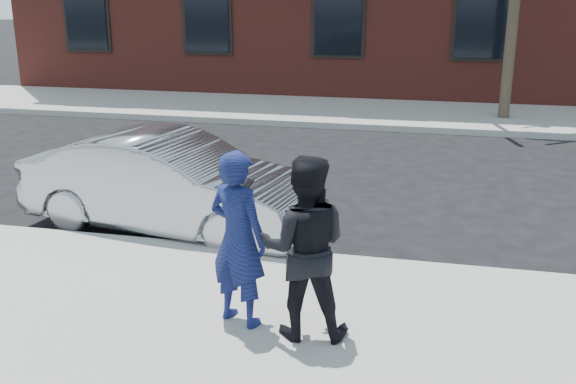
# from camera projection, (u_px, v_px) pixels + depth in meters

# --- Properties ---
(ground) EXTENTS (100.00, 100.00, 0.00)m
(ground) POSITION_uv_depth(u_px,v_px,m) (139.00, 309.00, 7.12)
(ground) COLOR black
(ground) RESTS_ON ground
(near_sidewalk) EXTENTS (50.00, 3.50, 0.15)m
(near_sidewalk) POSITION_uv_depth(u_px,v_px,m) (128.00, 313.00, 6.86)
(near_sidewalk) COLOR gray
(near_sidewalk) RESTS_ON ground
(near_curb) EXTENTS (50.00, 0.10, 0.15)m
(near_curb) POSITION_uv_depth(u_px,v_px,m) (191.00, 248.00, 8.54)
(near_curb) COLOR #999691
(near_curb) RESTS_ON ground
(far_sidewalk) EXTENTS (50.00, 3.50, 0.15)m
(far_sidewalk) POSITION_uv_depth(u_px,v_px,m) (323.00, 111.00, 17.56)
(far_sidewalk) COLOR gray
(far_sidewalk) RESTS_ON ground
(far_curb) EXTENTS (50.00, 0.10, 0.15)m
(far_curb) POSITION_uv_depth(u_px,v_px,m) (310.00, 125.00, 15.89)
(far_curb) COLOR #999691
(far_curb) RESTS_ON ground
(silver_sedan) EXTENTS (4.27, 2.05, 1.35)m
(silver_sedan) POSITION_uv_depth(u_px,v_px,m) (170.00, 184.00, 9.17)
(silver_sedan) COLOR #999BA3
(silver_sedan) RESTS_ON ground
(man_hoodie) EXTENTS (0.73, 0.61, 1.71)m
(man_hoodie) POSITION_uv_depth(u_px,v_px,m) (238.00, 239.00, 6.31)
(man_hoodie) COLOR navy
(man_hoodie) RESTS_ON near_sidewalk
(man_peacoat) EXTENTS (0.93, 0.77, 1.73)m
(man_peacoat) POSITION_uv_depth(u_px,v_px,m) (304.00, 248.00, 6.08)
(man_peacoat) COLOR black
(man_peacoat) RESTS_ON near_sidewalk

